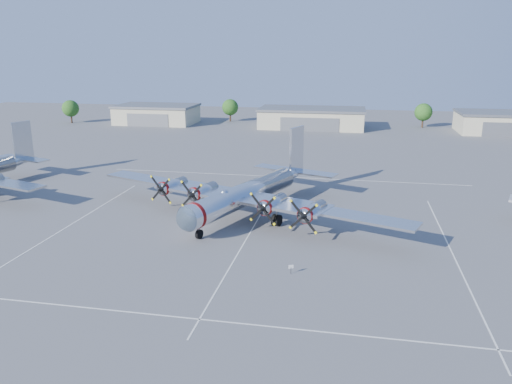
% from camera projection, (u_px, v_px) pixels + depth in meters
% --- Properties ---
extents(ground, '(260.00, 260.00, 0.00)m').
position_uv_depth(ground, '(254.00, 226.00, 60.03)').
color(ground, '#535355').
rests_on(ground, ground).
extents(parking_lines, '(60.00, 50.08, 0.01)m').
position_uv_depth(parking_lines, '(251.00, 231.00, 58.37)').
color(parking_lines, silver).
rests_on(parking_lines, ground).
extents(hangar_west, '(22.60, 14.60, 5.40)m').
position_uv_depth(hangar_west, '(157.00, 114.00, 144.94)').
color(hangar_west, '#BBB394').
rests_on(hangar_west, ground).
extents(hangar_center, '(28.60, 14.60, 5.40)m').
position_uv_depth(hangar_center, '(312.00, 118.00, 136.71)').
color(hangar_center, '#BBB394').
rests_on(hangar_center, ground).
extents(hangar_east, '(20.60, 14.60, 5.40)m').
position_uv_depth(hangar_east, '(499.00, 122.00, 127.93)').
color(hangar_east, '#BBB394').
rests_on(hangar_east, ground).
extents(tree_far_west, '(4.80, 4.80, 6.64)m').
position_uv_depth(tree_far_west, '(71.00, 108.00, 145.36)').
color(tree_far_west, '#382619').
rests_on(tree_far_west, ground).
extents(tree_west, '(4.80, 4.80, 6.64)m').
position_uv_depth(tree_west, '(230.00, 107.00, 148.47)').
color(tree_west, '#382619').
rests_on(tree_west, ground).
extents(tree_east, '(4.80, 4.80, 6.64)m').
position_uv_depth(tree_east, '(423.00, 112.00, 136.52)').
color(tree_east, '#382619').
rests_on(tree_east, ground).
extents(main_bomber_b29, '(51.96, 44.02, 9.74)m').
position_uv_depth(main_bomber_b29, '(249.00, 214.00, 64.52)').
color(main_bomber_b29, silver).
rests_on(main_bomber_b29, ground).
extents(info_placard, '(0.45, 0.23, 0.92)m').
position_uv_depth(info_placard, '(291.00, 268.00, 47.06)').
color(info_placard, black).
rests_on(info_placard, ground).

